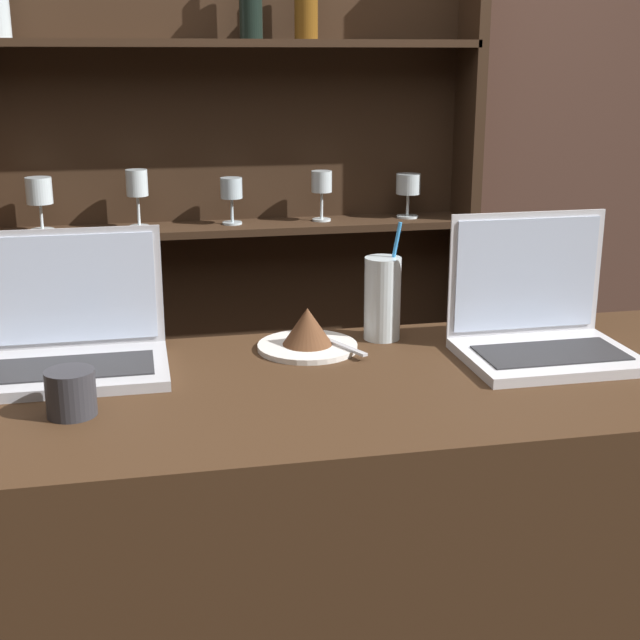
% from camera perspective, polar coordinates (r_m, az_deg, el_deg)
% --- Properties ---
extents(back_wall, '(7.00, 0.06, 2.70)m').
position_cam_1_polar(back_wall, '(2.54, -8.15, 12.70)').
color(back_wall, '#4C3328').
rests_on(back_wall, ground_plane).
extents(back_shelf, '(1.37, 0.18, 1.93)m').
position_cam_1_polar(back_shelf, '(2.51, -5.84, 4.83)').
color(back_shelf, '#332114').
rests_on(back_shelf, ground_plane).
extents(laptop_near, '(0.32, 0.22, 0.23)m').
position_cam_1_polar(laptop_near, '(1.59, -15.69, -1.23)').
color(laptop_near, '#ADADB2').
rests_on(laptop_near, bar_counter).
extents(laptop_far, '(0.30, 0.23, 0.25)m').
position_cam_1_polar(laptop_far, '(1.65, 13.87, -0.28)').
color(laptop_far, silver).
rests_on(laptop_far, bar_counter).
extents(cake_plate, '(0.18, 0.19, 0.08)m').
position_cam_1_polar(cake_plate, '(1.64, -0.79, -0.89)').
color(cake_plate, silver).
rests_on(cake_plate, bar_counter).
extents(water_glass, '(0.07, 0.07, 0.22)m').
position_cam_1_polar(water_glass, '(1.69, 4.02, 1.40)').
color(water_glass, silver).
rests_on(water_glass, bar_counter).
extents(coffee_cup, '(0.08, 0.08, 0.07)m').
position_cam_1_polar(coffee_cup, '(1.39, -15.66, -4.51)').
color(coffee_cup, '#2D2D33').
rests_on(coffee_cup, bar_counter).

